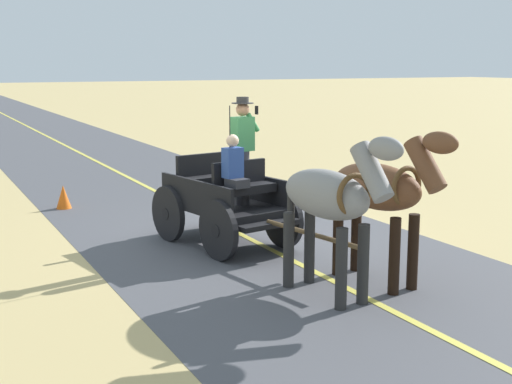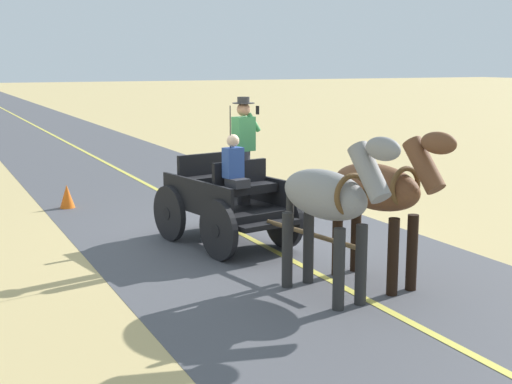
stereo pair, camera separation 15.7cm
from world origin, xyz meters
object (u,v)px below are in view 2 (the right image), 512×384
at_px(horse_off_side, 329,199).
at_px(traffic_cone, 67,196).
at_px(horse_drawn_carriage, 228,198).
at_px(horse_near_side, 381,191).

height_order(horse_off_side, traffic_cone, horse_off_side).
bearing_deg(horse_drawn_carriage, traffic_cone, -66.40).
distance_m(horse_drawn_carriage, traffic_cone, 4.71).
bearing_deg(traffic_cone, horse_near_side, 111.96).
distance_m(horse_drawn_carriage, horse_off_side, 3.11).
distance_m(horse_drawn_carriage, horse_near_side, 3.11).
bearing_deg(horse_near_side, horse_drawn_carriage, -70.54).
height_order(horse_drawn_carriage, horse_off_side, horse_drawn_carriage).
bearing_deg(horse_drawn_carriage, horse_near_side, 109.46).
xyz_separation_m(horse_near_side, traffic_cone, (2.89, -7.17, -1.07)).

